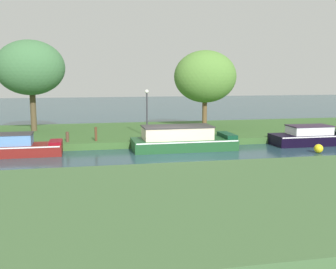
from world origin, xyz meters
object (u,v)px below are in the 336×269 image
object	(u,v)px
black_narrowboat	(309,136)
mooring_post_near	(67,137)
mooring_post_far	(96,134)
willow_tree_centre	(205,77)
channel_buoy	(319,149)
forest_barge	(182,139)
willow_tree_left	(30,68)
lamp_post	(147,107)

from	to	relation	value
black_narrowboat	mooring_post_near	bearing A→B (deg)	173.79
black_narrowboat	mooring_post_far	world-z (taller)	mooring_post_far
willow_tree_centre	mooring_post_far	distance (m)	9.95
channel_buoy	willow_tree_centre	bearing A→B (deg)	113.93
forest_barge	mooring_post_near	bearing A→B (deg)	166.31
willow_tree_left	mooring_post_near	world-z (taller)	willow_tree_left
lamp_post	mooring_post_near	world-z (taller)	lamp_post
forest_barge	mooring_post_far	bearing A→B (deg)	161.95
lamp_post	channel_buoy	distance (m)	10.54
lamp_post	mooring_post_near	size ratio (longest dim) A/B	4.99
mooring_post_far	channel_buoy	distance (m)	12.80
willow_tree_centre	lamp_post	bearing A→B (deg)	-145.23
lamp_post	channel_buoy	world-z (taller)	lamp_post
lamp_post	mooring_post_near	distance (m)	5.31
willow_tree_centre	channel_buoy	bearing A→B (deg)	-66.07
lamp_post	willow_tree_centre	bearing A→B (deg)	34.77
mooring_post_far	channel_buoy	world-z (taller)	mooring_post_far
channel_buoy	black_narrowboat	bearing A→B (deg)	70.07
mooring_post_near	channel_buoy	world-z (taller)	mooring_post_near
mooring_post_near	willow_tree_left	bearing A→B (deg)	117.08
willow_tree_left	channel_buoy	size ratio (longest dim) A/B	12.60
lamp_post	channel_buoy	xyz separation A→B (m)	(8.80, -5.44, -2.03)
mooring_post_near	channel_buoy	xyz separation A→B (m)	(13.73, -4.23, -0.45)
forest_barge	willow_tree_centre	xyz separation A→B (m)	(3.25, 6.20, 3.60)
willow_tree_centre	channel_buoy	size ratio (longest dim) A/B	11.48
mooring_post_near	channel_buoy	distance (m)	14.37
willow_tree_left	mooring_post_far	distance (m)	7.53
mooring_post_far	black_narrowboat	bearing A→B (deg)	-6.99
forest_barge	willow_tree_left	size ratio (longest dim) A/B	0.95
black_narrowboat	willow_tree_left	bearing A→B (deg)	159.33
willow_tree_centre	mooring_post_near	world-z (taller)	willow_tree_centre
black_narrowboat	mooring_post_near	xyz separation A→B (m)	(-14.68, 1.60, 0.19)
mooring_post_far	lamp_post	bearing A→B (deg)	20.33
lamp_post	willow_tree_left	bearing A→B (deg)	153.69
black_narrowboat	willow_tree_centre	size ratio (longest dim) A/B	0.79
willow_tree_centre	channel_buoy	world-z (taller)	willow_tree_centre
forest_barge	channel_buoy	distance (m)	7.64
forest_barge	black_narrowboat	xyz separation A→B (m)	(8.12, -0.00, -0.08)
black_narrowboat	mooring_post_far	bearing A→B (deg)	173.01
forest_barge	mooring_post_near	size ratio (longest dim) A/B	9.95
mooring_post_near	mooring_post_far	size ratio (longest dim) A/B	0.72
forest_barge	willow_tree_centre	bearing A→B (deg)	62.32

